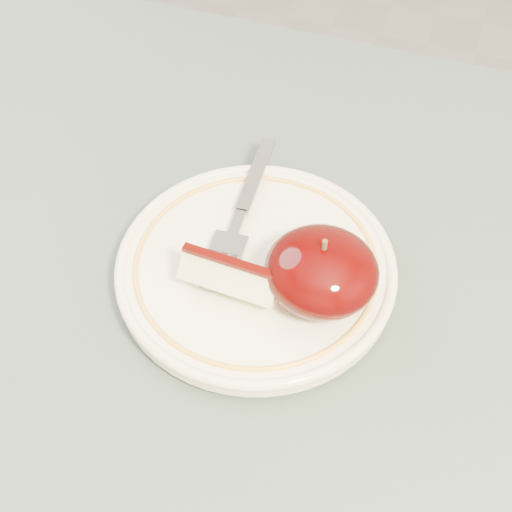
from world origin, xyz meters
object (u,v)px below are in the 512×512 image
(table, at_px, (216,455))
(fork, at_px, (241,212))
(plate, at_px, (256,267))
(apple_half, at_px, (321,271))

(table, bearing_deg, fork, 101.75)
(plate, bearing_deg, fork, 122.59)
(apple_half, bearing_deg, fork, 146.69)
(fork, bearing_deg, apple_half, -126.88)
(plate, relative_size, apple_half, 2.61)
(fork, bearing_deg, plate, -150.99)
(fork, bearing_deg, table, -171.82)
(apple_half, xyz_separation_m, fork, (-0.08, 0.05, -0.02))
(table, distance_m, apple_half, 0.17)
(table, bearing_deg, apple_half, 65.05)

